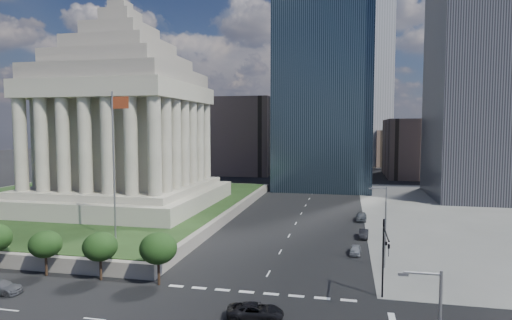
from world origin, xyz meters
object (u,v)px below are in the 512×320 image
(street_lamp_north, at_px, (384,222))
(parked_sedan_mid, at_px, (364,234))
(traffic_signal_ne, at_px, (385,251))
(parked_sedan_near, at_px, (355,250))
(parked_sedan_far, at_px, (361,216))
(flagpole, at_px, (115,157))
(war_memorial, at_px, (123,105))
(suv_grey, at_px, (0,287))
(pickup_truck, at_px, (255,311))

(street_lamp_north, bearing_deg, parked_sedan_mid, 97.41)
(traffic_signal_ne, xyz_separation_m, parked_sedan_near, (-2.41, 16.35, -4.64))
(parked_sedan_mid, distance_m, parked_sedan_far, 12.64)
(flagpole, xyz_separation_m, street_lamp_north, (35.16, 1.00, -7.45))
(war_memorial, relative_size, parked_sedan_mid, 9.97)
(war_memorial, distance_m, suv_grey, 45.46)
(parked_sedan_mid, bearing_deg, traffic_signal_ne, -83.60)
(suv_grey, bearing_deg, street_lamp_north, -69.22)
(flagpole, height_order, pickup_truck, flagpole)
(pickup_truck, bearing_deg, flagpole, 45.62)
(war_memorial, relative_size, flagpole, 1.95)
(traffic_signal_ne, height_order, parked_sedan_near, traffic_signal_ne)
(suv_grey, distance_m, parked_sedan_far, 57.35)
(war_memorial, height_order, street_lamp_north, war_memorial)
(pickup_truck, bearing_deg, war_memorial, 31.79)
(parked_sedan_far, bearing_deg, war_memorial, -171.63)
(traffic_signal_ne, height_order, parked_sedan_mid, traffic_signal_ne)
(traffic_signal_ne, bearing_deg, parked_sedan_far, 91.51)
(suv_grey, bearing_deg, parked_sedan_near, -61.16)
(pickup_truck, distance_m, suv_grey, 27.07)
(war_memorial, xyz_separation_m, flagpole, (12.17, -24.00, -8.29))
(street_lamp_north, relative_size, parked_sedan_mid, 2.56)
(war_memorial, distance_m, parked_sedan_far, 50.09)
(pickup_truck, xyz_separation_m, suv_grey, (-27.07, 0.30, -0.02))
(parked_sedan_near, distance_m, parked_sedan_far, 21.69)
(traffic_signal_ne, relative_size, suv_grey, 1.70)
(war_memorial, distance_m, parked_sedan_mid, 50.81)
(war_memorial, relative_size, parked_sedan_far, 8.42)
(street_lamp_north, xyz_separation_m, parked_sedan_mid, (-1.83, 14.05, -5.02))
(war_memorial, height_order, parked_sedan_near, war_memorial)
(parked_sedan_far, bearing_deg, suv_grey, -127.15)
(war_memorial, relative_size, pickup_truck, 7.66)
(war_memorial, distance_m, traffic_signal_ne, 60.00)
(flagpole, relative_size, suv_grey, 4.24)
(parked_sedan_near, xyz_separation_m, parked_sedan_far, (1.41, 21.64, 0.18))
(street_lamp_north, relative_size, suv_grey, 2.12)
(pickup_truck, relative_size, parked_sedan_near, 1.42)
(war_memorial, bearing_deg, flagpole, -63.11)
(parked_sedan_mid, relative_size, parked_sedan_far, 0.84)
(flagpole, distance_m, parked_sedan_near, 34.81)
(traffic_signal_ne, bearing_deg, flagpole, 163.29)
(war_memorial, xyz_separation_m, traffic_signal_ne, (46.50, -34.30, -16.15))
(pickup_truck, xyz_separation_m, parked_sedan_mid, (10.47, 31.02, -0.06))
(suv_grey, bearing_deg, pickup_truck, -92.80)
(flagpole, distance_m, parked_sedan_mid, 38.64)
(suv_grey, relative_size, parked_sedan_mid, 1.21)
(flagpole, bearing_deg, pickup_truck, -34.93)
(street_lamp_north, bearing_deg, suv_grey, -157.05)
(suv_grey, relative_size, parked_sedan_far, 1.02)
(street_lamp_north, relative_size, pickup_truck, 1.96)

